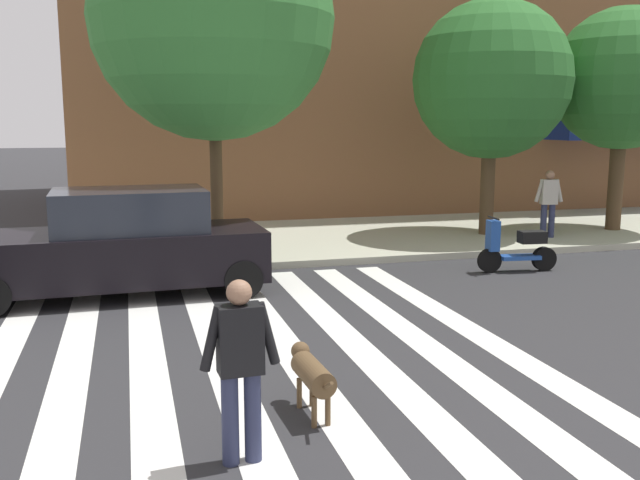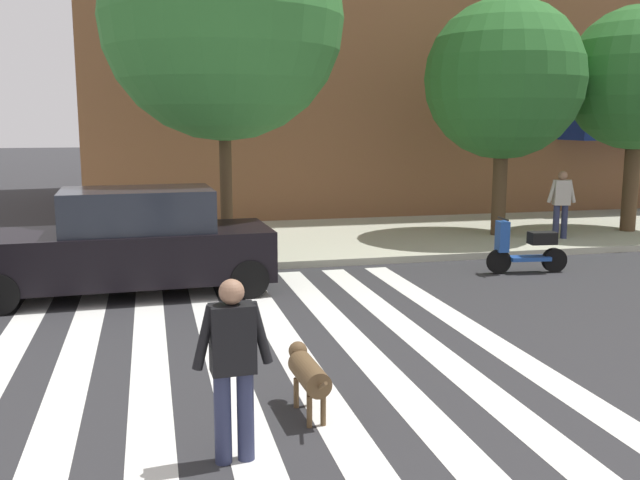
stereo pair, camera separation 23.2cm
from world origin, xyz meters
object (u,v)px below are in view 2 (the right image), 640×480
object	(u,v)px
parked_car_behind_first	(130,244)
street_tree_nearest	(222,19)
pedestrian_bystander	(561,201)
street_tree_middle	(504,80)
pedestrian_dog_walker	(233,360)
street_tree_further	(638,79)
parked_scooter	(527,249)
dog_on_leash	(308,373)

from	to	relation	value
parked_car_behind_first	street_tree_nearest	distance (m)	5.14
parked_car_behind_first	pedestrian_bystander	distance (m)	10.34
street_tree_middle	pedestrian_dog_walker	distance (m)	13.11
street_tree_further	parked_scooter	bearing A→B (deg)	-144.92
parked_car_behind_first	parked_scooter	distance (m)	7.55
parked_scooter	pedestrian_bystander	bearing A→B (deg)	48.08
street_tree_middle	parked_car_behind_first	bearing A→B (deg)	-158.19
street_tree_further	dog_on_leash	distance (m)	14.36
parked_scooter	pedestrian_dog_walker	size ratio (longest dim) A/B	1.00
street_tree_further	street_tree_nearest	bearing A→B (deg)	-174.91
parked_car_behind_first	dog_on_leash	size ratio (longest dim) A/B	4.39
parked_car_behind_first	street_tree_further	size ratio (longest dim) A/B	0.87
street_tree_further	parked_car_behind_first	bearing A→B (deg)	-165.02
parked_car_behind_first	pedestrian_dog_walker	xyz separation A→B (m)	(1.00, -6.55, 0.05)
parked_car_behind_first	dog_on_leash	bearing A→B (deg)	-72.14
parked_car_behind_first	street_tree_nearest	xyz separation A→B (m)	(1.92, 2.39, 4.12)
pedestrian_bystander	street_tree_further	bearing A→B (deg)	15.94
street_tree_middle	street_tree_further	size ratio (longest dim) A/B	1.01
street_tree_nearest	pedestrian_bystander	xyz separation A→B (m)	(8.07, 0.24, -3.92)
dog_on_leash	street_tree_further	bearing A→B (deg)	40.56
parked_scooter	street_tree_middle	xyz separation A→B (m)	(1.28, 3.63, 3.48)
parked_car_behind_first	pedestrian_bystander	bearing A→B (deg)	14.75
parked_scooter	parked_car_behind_first	bearing A→B (deg)	179.22
pedestrian_bystander	parked_scooter	bearing A→B (deg)	-131.92
pedestrian_dog_walker	pedestrian_bystander	size ratio (longest dim) A/B	1.00
street_tree_further	pedestrian_bystander	world-z (taller)	street_tree_further
parked_car_behind_first	parked_scooter	bearing A→B (deg)	-0.78
pedestrian_bystander	pedestrian_dog_walker	bearing A→B (deg)	-134.40
parked_car_behind_first	parked_scooter	xyz separation A→B (m)	(7.54, -0.10, -0.40)
street_tree_middle	pedestrian_bystander	size ratio (longest dim) A/B	3.51
parked_scooter	street_tree_middle	bearing A→B (deg)	70.59
parked_scooter	pedestrian_bystander	xyz separation A→B (m)	(2.45, 2.73, 0.60)
parked_scooter	dog_on_leash	xyz separation A→B (m)	(-5.69, -5.62, -0.03)
street_tree_further	pedestrian_dog_walker	bearing A→B (deg)	-139.14
street_tree_nearest	street_tree_middle	world-z (taller)	street_tree_nearest
parked_scooter	street_tree_nearest	world-z (taller)	street_tree_nearest
street_tree_nearest	dog_on_leash	world-z (taller)	street_tree_nearest
parked_scooter	street_tree_further	world-z (taller)	street_tree_further
street_tree_middle	pedestrian_dog_walker	size ratio (longest dim) A/B	3.51
parked_scooter	dog_on_leash	distance (m)	8.00
parked_car_behind_first	pedestrian_dog_walker	size ratio (longest dim) A/B	3.01
pedestrian_dog_walker	dog_on_leash	size ratio (longest dim) A/B	1.46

